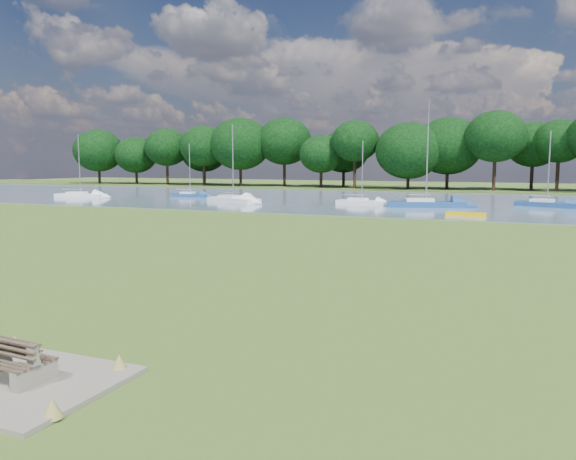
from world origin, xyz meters
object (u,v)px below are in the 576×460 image
at_px(sailboat_1, 233,198).
at_px(sailboat_5, 190,194).
at_px(sailboat_3, 80,194).
at_px(sailboat_7, 425,202).
at_px(kayak, 466,214).
at_px(sailboat_0, 361,201).
at_px(sailboat_2, 546,202).
at_px(bench_pair, 11,361).

distance_m(sailboat_1, sailboat_5, 11.20).
height_order(sailboat_3, sailboat_5, sailboat_3).
relative_size(sailboat_5, sailboat_7, 0.65).
bearing_deg(kayak, sailboat_7, 129.77).
relative_size(sailboat_0, sailboat_5, 0.98).
xyz_separation_m(kayak, sailboat_3, (-46.76, 6.74, 0.26)).
xyz_separation_m(kayak, sailboat_0, (-11.15, 8.62, 0.26)).
relative_size(kayak, sailboat_0, 0.48).
xyz_separation_m(sailboat_1, sailboat_5, (-9.43, 6.04, -0.05)).
bearing_deg(sailboat_3, sailboat_7, -6.76).
height_order(sailboat_2, sailboat_5, sailboat_2).
height_order(sailboat_1, sailboat_7, sailboat_7).
relative_size(bench_pair, kayak, 0.53).
bearing_deg(sailboat_7, bench_pair, -107.02).
bearing_deg(sailboat_7, sailboat_1, 167.05).
bearing_deg(sailboat_1, bench_pair, -43.06).
relative_size(sailboat_1, sailboat_3, 1.09).
bearing_deg(kayak, sailboat_1, 175.25).
bearing_deg(sailboat_3, bench_pair, -56.58).
bearing_deg(sailboat_3, sailboat_2, -2.04).
relative_size(bench_pair, sailboat_0, 0.26).
distance_m(sailboat_3, sailboat_5, 13.59).
height_order(sailboat_0, sailboat_2, sailboat_2).
bearing_deg(sailboat_2, sailboat_0, -146.27).
bearing_deg(bench_pair, sailboat_5, 123.18).
bearing_deg(bench_pair, sailboat_2, 81.67).
distance_m(sailboat_2, sailboat_5, 40.93).
height_order(sailboat_0, sailboat_1, sailboat_1).
height_order(sailboat_2, sailboat_7, sailboat_7).
distance_m(bench_pair, sailboat_3, 62.61).
relative_size(sailboat_3, sailboat_7, 0.75).
height_order(bench_pair, sailboat_1, sailboat_1).
bearing_deg(sailboat_1, sailboat_2, 34.31).
distance_m(sailboat_2, sailboat_7, 11.91).
xyz_separation_m(bench_pair, sailboat_1, (-20.32, 46.51, 0.04)).
relative_size(bench_pair, sailboat_7, 0.16).
bearing_deg(sailboat_2, sailboat_7, -136.36).
height_order(bench_pair, sailboat_5, sailboat_5).
bearing_deg(sailboat_5, sailboat_2, -3.62).
bearing_deg(sailboat_1, sailboat_7, 27.10).
relative_size(sailboat_0, sailboat_2, 0.89).
height_order(kayak, sailboat_0, sailboat_0).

